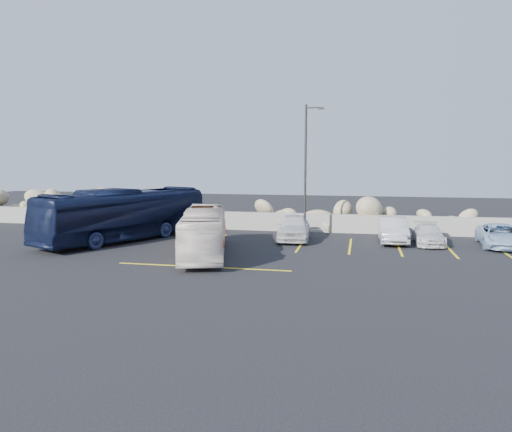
% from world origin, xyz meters
% --- Properties ---
extents(ground, '(90.00, 90.00, 0.00)m').
position_xyz_m(ground, '(0.00, 0.00, 0.00)').
color(ground, black).
rests_on(ground, ground).
extents(seawall, '(60.00, 0.40, 1.20)m').
position_xyz_m(seawall, '(0.00, 12.00, 0.60)').
color(seawall, gray).
rests_on(seawall, ground).
extents(riprap_pile, '(54.00, 2.80, 2.60)m').
position_xyz_m(riprap_pile, '(0.00, 13.20, 1.30)').
color(riprap_pile, '#968562').
rests_on(riprap_pile, ground).
extents(parking_lines, '(18.16, 9.36, 0.01)m').
position_xyz_m(parking_lines, '(4.64, 5.57, 0.01)').
color(parking_lines, yellow).
rests_on(parking_lines, ground).
extents(lamppost, '(1.14, 0.18, 8.00)m').
position_xyz_m(lamppost, '(2.56, 9.50, 4.30)').
color(lamppost, '#2C2A27').
rests_on(lamppost, ground).
extents(vintage_bus, '(4.09, 8.64, 2.34)m').
position_xyz_m(vintage_bus, '(-1.78, 2.89, 1.17)').
color(vintage_bus, silver).
rests_on(vintage_bus, ground).
extents(tour_coach, '(6.85, 11.06, 3.06)m').
position_xyz_m(tour_coach, '(-7.76, 6.21, 1.53)').
color(tour_coach, black).
rests_on(tour_coach, ground).
extents(car_a, '(2.16, 4.64, 1.54)m').
position_xyz_m(car_a, '(2.00, 8.36, 0.77)').
color(car_a, silver).
rests_on(car_a, ground).
extents(car_b, '(1.59, 4.34, 1.42)m').
position_xyz_m(car_b, '(7.67, 8.80, 0.71)').
color(car_b, silver).
rests_on(car_b, ground).
extents(car_c, '(1.58, 3.82, 1.11)m').
position_xyz_m(car_c, '(9.60, 8.48, 0.55)').
color(car_c, silver).
rests_on(car_c, ground).
extents(car_d, '(2.38, 4.62, 1.25)m').
position_xyz_m(car_d, '(13.31, 8.39, 0.62)').
color(car_d, '#9AB9DB').
rests_on(car_d, ground).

